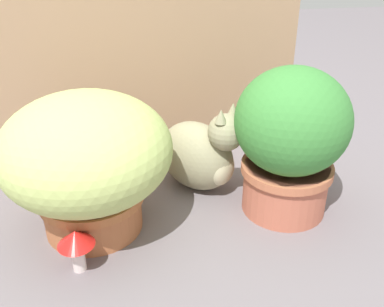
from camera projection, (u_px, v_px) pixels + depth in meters
ground_plane at (136, 228)px, 1.26m from camera, size 6.00×6.00×0.00m
cardboard_backdrop at (125, 45)px, 1.48m from camera, size 1.17×0.03×0.79m
grass_planter at (85, 159)px, 1.16m from camera, size 0.45×0.45×0.39m
leafy_planter at (289, 138)px, 1.23m from camera, size 0.32×0.32×0.44m
cat at (199, 154)px, 1.39m from camera, size 0.30×0.35×0.32m
mushroom_ornament_red at (74, 242)px, 1.07m from camera, size 0.09×0.09×0.12m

